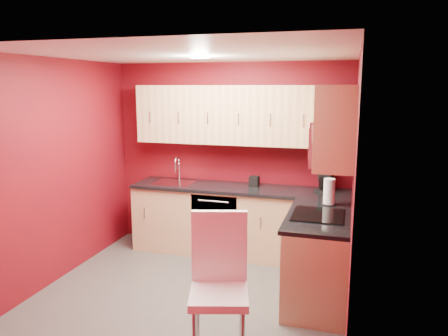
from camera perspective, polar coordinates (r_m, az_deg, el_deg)
The scene contains 21 objects.
floor at distance 4.92m, azimuth -4.08°, elevation -15.80°, with size 3.20×3.20×0.00m, color #484643.
ceiling at distance 4.42m, azimuth -4.52°, elevation 14.65°, with size 3.20×3.20×0.00m, color white.
wall_back at distance 5.91m, azimuth 0.85°, elevation 1.50°, with size 3.20×3.20×0.00m, color maroon.
wall_front at distance 3.19m, azimuth -13.90°, elevation -6.79°, with size 3.20×3.20×0.00m, color maroon.
wall_left at distance 5.28m, azimuth -20.76°, elevation -0.30°, with size 3.00×3.00×0.00m, color maroon.
wall_right at distance 4.22m, azimuth 16.49°, elevation -2.65°, with size 3.00×3.00×0.00m, color maroon.
base_cabinets_back at distance 5.76m, azimuth 1.95°, elevation -7.08°, with size 2.80×0.60×0.87m, color tan.
base_cabinets_right at distance 4.71m, azimuth 12.25°, elevation -11.45°, with size 0.60×1.30×0.87m, color tan.
countertop_back at distance 5.63m, azimuth 1.94°, elevation -2.71°, with size 2.80×0.63×0.04m, color black.
countertop_right at distance 4.55m, azimuth 12.27°, elevation -6.19°, with size 0.63×1.27×0.04m, color black.
upper_cabinets_back at distance 5.62m, azimuth 2.36°, elevation 6.92°, with size 2.80×0.35×0.75m, color #D8AF7A.
upper_cabinets_right at distance 4.57m, azimuth 14.73°, elevation 6.51°, with size 0.35×1.55×0.75m.
microwave at distance 4.35m, azimuth 14.07°, elevation 3.34°, with size 0.42×0.76×0.42m.
cooktop at distance 4.51m, azimuth 12.19°, elevation -6.01°, with size 0.50×0.55×0.01m, color black.
sink at distance 5.92m, azimuth -6.48°, elevation -1.57°, with size 0.52×0.42×0.35m.
dishwasher_front at distance 5.57m, azimuth -1.32°, elevation -7.73°, with size 0.60×0.02×0.82m, color black.
downlight at distance 4.70m, azimuth -3.17°, elevation 14.24°, with size 0.20×0.20×0.01m, color white.
coffee_maker at distance 5.51m, azimuth 12.92°, elevation -1.52°, with size 0.17×0.23×0.29m, color black, non-canonical shape.
napkin_holder at distance 5.68m, azimuth 3.97°, elevation -1.73°, with size 0.12×0.12×0.13m, color black, non-canonical shape.
paper_towel at distance 4.91m, azimuth 13.58°, elevation -3.03°, with size 0.16×0.16×0.29m, color white, non-canonical shape.
dining_chair at distance 3.67m, azimuth -0.67°, elevation -15.32°, with size 0.47×0.49×1.16m, color white, non-canonical shape.
Camera 1 is at (1.57, -4.12, 2.19)m, focal length 35.00 mm.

